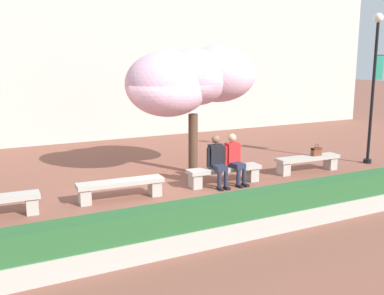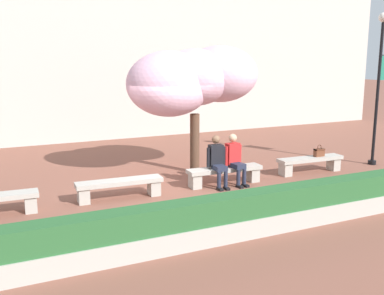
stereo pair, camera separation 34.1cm
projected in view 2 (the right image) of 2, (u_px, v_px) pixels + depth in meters
ground_plane at (175, 191)px, 10.90m from camera, size 100.00×100.00×0.00m
building_facade at (82, 26)px, 18.49m from camera, size 28.00×4.00×8.95m
stone_bench_near_west at (120, 186)px, 10.26m from camera, size 2.00×0.53×0.45m
stone_bench_center at (225, 173)px, 11.43m from camera, size 2.00×0.53×0.45m
stone_bench_near_east at (310, 162)px, 12.61m from camera, size 2.00×0.53×0.45m
person_seated_left at (217, 159)px, 11.20m from camera, size 0.51×0.70×1.29m
person_seated_right at (235, 157)px, 11.41m from camera, size 0.51×0.70×1.29m
handbag at (319, 152)px, 12.65m from camera, size 0.30×0.15×0.34m
cherry_tree_main at (194, 79)px, 12.19m from camera, size 3.76×2.19×3.52m
lamp_post_with_banner at (379, 76)px, 13.16m from camera, size 0.54×0.28×4.46m
planter_hedge_foreground at (243, 215)px, 8.11m from camera, size 14.52×0.50×0.80m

